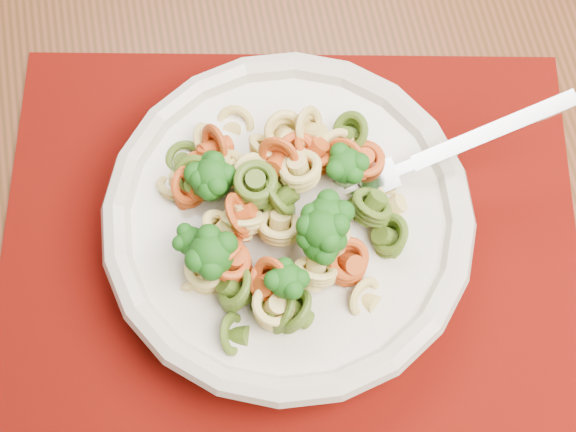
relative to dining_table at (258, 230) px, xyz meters
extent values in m
cube|color=#452517|center=(0.34, -0.09, -0.67)|extent=(4.00, 4.00, 0.01)
cube|color=#5B2C19|center=(0.00, 0.00, 0.10)|extent=(1.38, 0.95, 0.04)
cube|color=#570503|center=(0.01, -0.06, 0.12)|extent=(0.48, 0.42, 0.00)
cylinder|color=beige|center=(0.01, -0.05, 0.12)|extent=(0.11, 0.11, 0.01)
cylinder|color=beige|center=(0.01, -0.05, 0.14)|extent=(0.23, 0.23, 0.03)
torus|color=beige|center=(0.01, -0.05, 0.16)|extent=(0.25, 0.25, 0.02)
camera|label=1|loc=(-0.04, -0.23, 0.66)|focal=50.00mm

